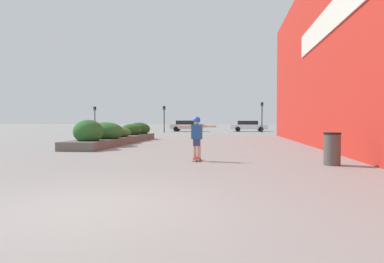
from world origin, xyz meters
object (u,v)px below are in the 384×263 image
(trash_bin, at_px, (332,149))
(traffic_light_right, at_px, (262,112))
(car_leftmost, at_px, (249,126))
(traffic_light_far_left, at_px, (95,114))
(skateboarder, at_px, (197,133))
(car_center_right, at_px, (187,126))
(skateboard, at_px, (197,159))
(car_center_left, at_px, (333,125))
(traffic_light_left, at_px, (164,114))

(trash_bin, relative_size, traffic_light_right, 0.28)
(car_leftmost, bearing_deg, traffic_light_far_left, -76.05)
(skateboarder, xyz_separation_m, traffic_light_right, (4.60, 28.53, 1.45))
(skateboarder, distance_m, car_center_right, 33.12)
(skateboard, bearing_deg, trash_bin, -6.64)
(car_center_left, distance_m, traffic_light_far_left, 28.72)
(skateboarder, xyz_separation_m, car_center_left, (13.24, 31.49, -0.11))
(car_center_left, relative_size, traffic_light_far_left, 1.54)
(traffic_light_right, bearing_deg, car_leftmost, 105.32)
(car_leftmost, height_order, traffic_light_left, traffic_light_left)
(skateboarder, bearing_deg, car_center_right, 100.42)
(car_center_left, height_order, traffic_light_right, traffic_light_right)
(trash_bin, xyz_separation_m, car_center_right, (-8.76, 33.44, 0.26))
(skateboarder, xyz_separation_m, car_leftmost, (3.32, 33.18, -0.19))
(skateboard, distance_m, traffic_light_left, 28.72)
(car_center_left, relative_size, car_center_right, 1.12)
(car_leftmost, height_order, car_center_left, car_center_left)
(trash_bin, distance_m, car_center_right, 34.57)
(skateboarder, distance_m, traffic_light_right, 28.93)
(car_center_right, bearing_deg, car_leftmost, 92.75)
(skateboarder, height_order, car_leftmost, skateboarder)
(car_center_right, height_order, traffic_light_left, traffic_light_left)
(car_center_left, height_order, car_center_right, car_center_left)
(trash_bin, relative_size, car_center_left, 0.20)
(traffic_light_right, height_order, traffic_light_far_left, traffic_light_right)
(car_center_right, bearing_deg, traffic_light_far_left, -68.28)
(skateboard, relative_size, car_leftmost, 0.15)
(traffic_light_left, bearing_deg, skateboarder, -76.60)
(traffic_light_far_left, bearing_deg, car_center_right, 21.72)
(car_leftmost, distance_m, car_center_left, 10.06)
(car_leftmost, xyz_separation_m, car_center_left, (9.91, -1.69, 0.08))
(skateboard, xyz_separation_m, traffic_light_far_left, (-15.30, 28.55, 2.06))
(car_leftmost, relative_size, car_center_left, 0.97)
(car_leftmost, bearing_deg, skateboard, -5.72)
(skateboarder, bearing_deg, trash_bin, -6.64)
(traffic_light_left, bearing_deg, skateboard, -76.60)
(trash_bin, xyz_separation_m, traffic_light_right, (0.49, 29.18, 1.88))
(trash_bin, height_order, traffic_light_left, traffic_light_left)
(skateboard, relative_size, traffic_light_right, 0.20)
(car_center_left, bearing_deg, traffic_light_left, -79.68)
(skateboard, relative_size, traffic_light_left, 0.23)
(car_leftmost, xyz_separation_m, traffic_light_left, (-9.96, -5.31, 1.39))
(car_center_left, bearing_deg, car_center_right, -94.18)
(skateboard, distance_m, trash_bin, 4.17)
(car_leftmost, bearing_deg, car_center_right, -87.25)
(car_leftmost, bearing_deg, trash_bin, 1.32)
(car_leftmost, xyz_separation_m, car_center_right, (-7.98, -0.38, 0.01))
(traffic_light_right, relative_size, traffic_light_far_left, 1.13)
(car_center_left, relative_size, traffic_light_right, 1.37)
(skateboarder, height_order, traffic_light_left, traffic_light_left)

